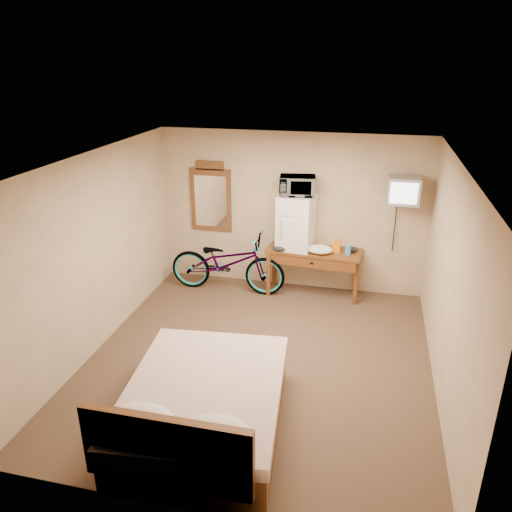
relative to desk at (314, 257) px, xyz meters
name	(u,v)px	position (x,y,z in m)	size (l,w,h in m)	color
room	(259,269)	(-0.42, -2.00, 0.61)	(4.60, 4.64, 2.50)	#4A3125
desk	(314,257)	(0.00, 0.00, 0.00)	(1.48, 0.66, 0.75)	brown
mini_fridge	(296,222)	(-0.30, 0.06, 0.54)	(0.58, 0.56, 0.85)	white
microwave	(297,186)	(-0.30, 0.06, 1.10)	(0.53, 0.36, 0.29)	white
snack_bag	(337,246)	(0.34, -0.01, 0.22)	(0.11, 0.06, 0.22)	orange
blue_cup	(348,250)	(0.52, -0.05, 0.19)	(0.09, 0.09, 0.16)	#4390E4
cloth_cream	(320,249)	(0.10, -0.09, 0.17)	(0.39, 0.30, 0.12)	silver
cloth_dark_a	(280,248)	(-0.51, -0.12, 0.16)	(0.23, 0.18, 0.09)	black
cloth_dark_b	(352,249)	(0.58, 0.08, 0.15)	(0.17, 0.14, 0.08)	black
crt_television	(403,190)	(1.22, 0.02, 1.14)	(0.45, 0.57, 0.39)	black
wall_mirror	(211,197)	(-1.73, 0.27, 0.77)	(0.68, 0.04, 1.15)	brown
bicycle	(227,262)	(-1.35, -0.17, -0.15)	(0.65, 1.86, 0.98)	black
bed	(203,408)	(-0.68, -3.37, -0.34)	(1.71, 2.15, 0.90)	brown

